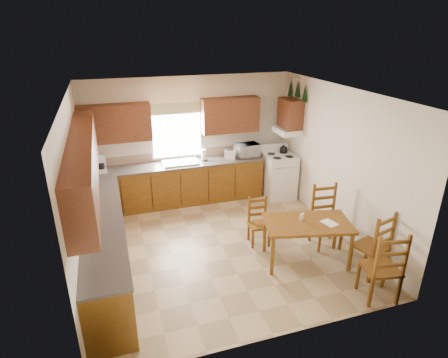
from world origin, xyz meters
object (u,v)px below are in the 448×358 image
object	(u,v)px
microwave	(247,150)
dining_table	(306,242)
chair_far_left	(259,222)
chair_far_right	(327,217)
stove	(279,176)
chair_near_right	(371,242)
chair_near_left	(381,264)

from	to	relation	value
microwave	dining_table	xyz separation A→B (m)	(-0.04, -2.83, -0.70)
chair_far_left	chair_far_right	bearing A→B (deg)	-14.32
microwave	chair_far_left	xyz separation A→B (m)	(-0.56, -2.08, -0.63)
stove	dining_table	bearing A→B (deg)	-101.96
chair_far_right	microwave	bearing A→B (deg)	107.82
chair_far_right	chair_near_right	bearing A→B (deg)	-71.03
chair_near_left	chair_far_left	size ratio (longest dim) A/B	1.31
stove	chair_near_left	world-z (taller)	chair_near_left
chair_near_left	dining_table	bearing A→B (deg)	-53.00
chair_near_right	chair_far_right	bearing A→B (deg)	-90.91
microwave	chair_far_right	bearing A→B (deg)	-83.09
chair_near_right	dining_table	bearing A→B (deg)	-50.25
chair_far_left	chair_far_right	xyz separation A→B (m)	(1.11, -0.42, 0.13)
microwave	chair_far_right	world-z (taller)	microwave
stove	chair_far_left	world-z (taller)	stove
chair_near_right	chair_far_left	bearing A→B (deg)	-59.38
chair_near_left	chair_far_right	world-z (taller)	chair_near_left
stove	microwave	bearing A→B (deg)	155.51
stove	chair_near_right	size ratio (longest dim) A/B	0.89
chair_near_left	chair_near_right	xyz separation A→B (m)	(0.25, 0.53, -0.02)
chair_near_left	chair_near_right	bearing A→B (deg)	-104.52
chair_far_right	dining_table	bearing A→B (deg)	-145.24
stove	dining_table	distance (m)	2.57
chair_far_right	chair_far_left	bearing A→B (deg)	164.80
chair_near_right	chair_far_right	distance (m)	0.93
stove	chair_far_right	distance (m)	2.15
stove	chair_far_left	size ratio (longest dim) A/B	1.13
chair_near_left	chair_far_left	xyz separation A→B (m)	(-1.07, 1.86, -0.13)
microwave	chair_near_left	world-z (taller)	microwave
stove	chair_near_left	distance (m)	3.59
stove	chair_far_right	xyz separation A→B (m)	(-0.11, -2.15, 0.07)
stove	chair_far_right	bearing A→B (deg)	-89.24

